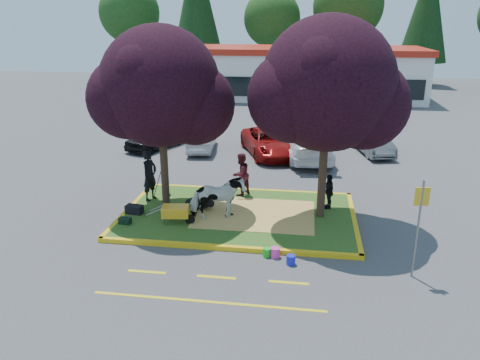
# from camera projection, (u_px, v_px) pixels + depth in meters

# --- Properties ---
(ground) EXTENTS (90.00, 90.00, 0.00)m
(ground) POSITION_uv_depth(u_px,v_px,m) (239.00, 217.00, 16.86)
(ground) COLOR #424244
(ground) RESTS_ON ground
(median_island) EXTENTS (8.00, 5.00, 0.15)m
(median_island) POSITION_uv_depth(u_px,v_px,m) (239.00, 215.00, 16.83)
(median_island) COLOR #2D4F18
(median_island) RESTS_ON ground
(curb_near) EXTENTS (8.30, 0.16, 0.15)m
(curb_near) POSITION_uv_depth(u_px,v_px,m) (226.00, 248.00, 14.42)
(curb_near) COLOR yellow
(curb_near) RESTS_ON ground
(curb_far) EXTENTS (8.30, 0.16, 0.15)m
(curb_far) POSITION_uv_depth(u_px,v_px,m) (248.00, 190.00, 19.25)
(curb_far) COLOR yellow
(curb_far) RESTS_ON ground
(curb_left) EXTENTS (0.16, 5.30, 0.15)m
(curb_left) POSITION_uv_depth(u_px,v_px,m) (130.00, 209.00, 17.39)
(curb_left) COLOR yellow
(curb_left) RESTS_ON ground
(curb_right) EXTENTS (0.16, 5.30, 0.15)m
(curb_right) POSITION_uv_depth(u_px,v_px,m) (354.00, 222.00, 16.28)
(curb_right) COLOR yellow
(curb_right) RESTS_ON ground
(straw_bedding) EXTENTS (4.20, 3.00, 0.01)m
(straw_bedding) POSITION_uv_depth(u_px,v_px,m) (255.00, 214.00, 16.73)
(straw_bedding) COLOR #E9B660
(straw_bedding) RESTS_ON median_island
(tree_purple_left) EXTENTS (5.06, 4.20, 6.51)m
(tree_purple_left) POSITION_uv_depth(u_px,v_px,m) (161.00, 92.00, 16.17)
(tree_purple_left) COLOR black
(tree_purple_left) RESTS_ON median_island
(tree_purple_right) EXTENTS (5.30, 4.40, 6.82)m
(tree_purple_right) POSITION_uv_depth(u_px,v_px,m) (328.00, 91.00, 15.14)
(tree_purple_right) COLOR black
(tree_purple_right) RESTS_ON median_island
(fire_lane_stripe_a) EXTENTS (1.10, 0.12, 0.01)m
(fire_lane_stripe_a) POSITION_uv_depth(u_px,v_px,m) (147.00, 272.00, 13.20)
(fire_lane_stripe_a) COLOR yellow
(fire_lane_stripe_a) RESTS_ON ground
(fire_lane_stripe_b) EXTENTS (1.10, 0.12, 0.01)m
(fire_lane_stripe_b) POSITION_uv_depth(u_px,v_px,m) (216.00, 277.00, 12.93)
(fire_lane_stripe_b) COLOR yellow
(fire_lane_stripe_b) RESTS_ON ground
(fire_lane_stripe_c) EXTENTS (1.10, 0.12, 0.01)m
(fire_lane_stripe_c) POSITION_uv_depth(u_px,v_px,m) (289.00, 283.00, 12.66)
(fire_lane_stripe_c) COLOR yellow
(fire_lane_stripe_c) RESTS_ON ground
(fire_lane_long) EXTENTS (6.00, 0.10, 0.01)m
(fire_lane_long) POSITION_uv_depth(u_px,v_px,m) (207.00, 302.00, 11.80)
(fire_lane_long) COLOR yellow
(fire_lane_long) RESTS_ON ground
(retail_building) EXTENTS (20.40, 8.40, 4.40)m
(retail_building) POSITION_uv_depth(u_px,v_px,m) (306.00, 72.00, 42.03)
(retail_building) COLOR silver
(retail_building) RESTS_ON ground
(treeline) EXTENTS (46.58, 7.80, 14.63)m
(treeline) POSITION_uv_depth(u_px,v_px,m) (302.00, 9.00, 49.35)
(treeline) COLOR black
(treeline) RESTS_ON ground
(cow) EXTENTS (2.02, 1.47, 1.56)m
(cow) POSITION_uv_depth(u_px,v_px,m) (217.00, 198.00, 16.05)
(cow) COLOR silver
(cow) RESTS_ON median_island
(calf) EXTENTS (1.08, 0.76, 0.42)m
(calf) POSITION_uv_depth(u_px,v_px,m) (198.00, 203.00, 17.18)
(calf) COLOR black
(calf) RESTS_ON median_island
(handler) EXTENTS (0.67, 0.82, 1.94)m
(handler) POSITION_uv_depth(u_px,v_px,m) (150.00, 175.00, 17.80)
(handler) COLOR black
(handler) RESTS_ON median_island
(visitor_a) EXTENTS (0.99, 1.04, 1.69)m
(visitor_a) POSITION_uv_depth(u_px,v_px,m) (241.00, 174.00, 18.33)
(visitor_a) COLOR #4B1521
(visitor_a) RESTS_ON median_island
(visitor_b) EXTENTS (0.51, 0.82, 1.29)m
(visitor_b) POSITION_uv_depth(u_px,v_px,m) (329.00, 191.00, 17.10)
(visitor_b) COLOR black
(visitor_b) RESTS_ON median_island
(wheelbarrow) EXTENTS (1.64, 0.65, 0.62)m
(wheelbarrow) POSITION_uv_depth(u_px,v_px,m) (176.00, 211.00, 15.87)
(wheelbarrow) COLOR black
(wheelbarrow) RESTS_ON median_island
(gear_bag_dark) EXTENTS (0.64, 0.41, 0.31)m
(gear_bag_dark) POSITION_uv_depth(u_px,v_px,m) (134.00, 209.00, 16.75)
(gear_bag_dark) COLOR black
(gear_bag_dark) RESTS_ON median_island
(gear_bag_green) EXTENTS (0.42, 0.29, 0.21)m
(gear_bag_green) POSITION_uv_depth(u_px,v_px,m) (125.00, 221.00, 15.92)
(gear_bag_green) COLOR black
(gear_bag_green) RESTS_ON median_island
(sign_post) EXTENTS (0.39, 0.08, 2.82)m
(sign_post) POSITION_uv_depth(u_px,v_px,m) (419.00, 218.00, 12.41)
(sign_post) COLOR slate
(sign_post) RESTS_ON ground
(bucket_green) EXTENTS (0.31, 0.31, 0.26)m
(bucket_green) POSITION_uv_depth(u_px,v_px,m) (267.00, 252.00, 14.02)
(bucket_green) COLOR green
(bucket_green) RESTS_ON ground
(bucket_pink) EXTENTS (0.37, 0.37, 0.30)m
(bucket_pink) POSITION_uv_depth(u_px,v_px,m) (275.00, 252.00, 13.98)
(bucket_pink) COLOR #FB37AB
(bucket_pink) RESTS_ON ground
(bucket_blue) EXTENTS (0.34, 0.34, 0.28)m
(bucket_blue) POSITION_uv_depth(u_px,v_px,m) (291.00, 260.00, 13.57)
(bucket_blue) COLOR #181FC3
(bucket_blue) RESTS_ON ground
(car_black) EXTENTS (2.95, 4.20, 1.33)m
(car_black) POSITION_uv_depth(u_px,v_px,m) (156.00, 136.00, 25.69)
(car_black) COLOR black
(car_black) RESTS_ON ground
(car_silver) EXTENTS (1.62, 3.70, 1.18)m
(car_silver) POSITION_uv_depth(u_px,v_px,m) (202.00, 140.00, 25.22)
(car_silver) COLOR #A1A4A9
(car_silver) RESTS_ON ground
(car_red) EXTENTS (3.81, 5.37, 1.36)m
(car_red) POSITION_uv_depth(u_px,v_px,m) (270.00, 142.00, 24.39)
(car_red) COLOR maroon
(car_red) RESTS_ON ground
(car_white) EXTENTS (2.75, 5.62, 1.57)m
(car_white) POSITION_uv_depth(u_px,v_px,m) (309.00, 143.00, 23.70)
(car_white) COLOR white
(car_white) RESTS_ON ground
(car_grey) EXTENTS (2.10, 3.91, 1.22)m
(car_grey) POSITION_uv_depth(u_px,v_px,m) (373.00, 142.00, 24.65)
(car_grey) COLOR #505457
(car_grey) RESTS_ON ground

